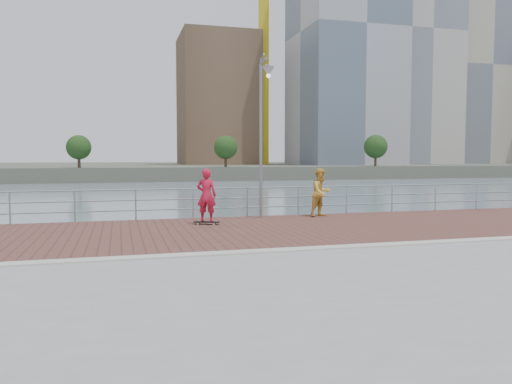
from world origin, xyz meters
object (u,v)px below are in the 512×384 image
object	(u,v)px
bystander	(321,192)
skateboarder	(206,195)
guardrail	(220,199)
street_lamp	(264,108)

from	to	relation	value
bystander	skateboarder	bearing A→B (deg)	172.18
skateboarder	bystander	bearing A→B (deg)	-143.93
bystander	guardrail	bearing A→B (deg)	146.84
skateboarder	guardrail	bearing A→B (deg)	-91.77
guardrail	street_lamp	xyz separation A→B (m)	(1.43, -0.92, 3.34)
street_lamp	skateboarder	bearing A→B (deg)	-157.14
guardrail	street_lamp	world-z (taller)	street_lamp
guardrail	street_lamp	bearing A→B (deg)	-32.66
guardrail	bystander	bearing A→B (deg)	-11.82
street_lamp	bystander	distance (m)	3.86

